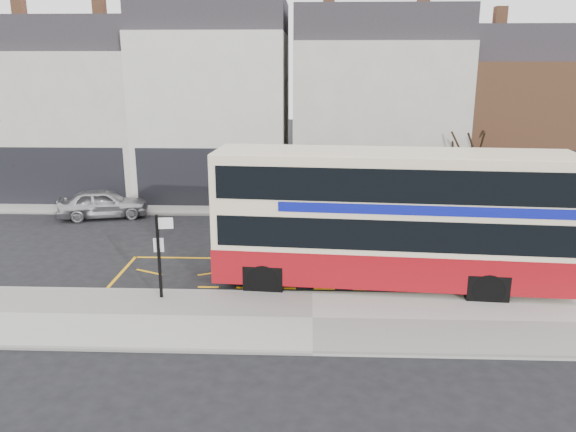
{
  "coord_description": "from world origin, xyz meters",
  "views": [
    {
      "loc": [
        -0.14,
        -17.55,
        7.43
      ],
      "look_at": [
        -0.89,
        2.0,
        2.09
      ],
      "focal_mm": 35.0,
      "sensor_mm": 36.0,
      "label": 1
    }
  ],
  "objects_px": {
    "bus_stop_post": "(160,248)",
    "car_grey": "(323,205)",
    "double_decker_bus": "(391,218)",
    "street_tree_left": "(14,128)",
    "car_white": "(547,211)",
    "street_tree_right": "(467,142)",
    "car_silver": "(103,203)"
  },
  "relations": [
    {
      "from": "car_silver",
      "to": "bus_stop_post",
      "type": "bearing_deg",
      "value": -165.27
    },
    {
      "from": "car_silver",
      "to": "car_grey",
      "type": "xyz_separation_m",
      "value": [
        10.87,
        0.48,
        -0.08
      ]
    },
    {
      "from": "double_decker_bus",
      "to": "bus_stop_post",
      "type": "height_order",
      "value": "double_decker_bus"
    },
    {
      "from": "car_silver",
      "to": "street_tree_right",
      "type": "xyz_separation_m",
      "value": [
        18.04,
        1.7,
        2.93
      ]
    },
    {
      "from": "street_tree_right",
      "to": "bus_stop_post",
      "type": "bearing_deg",
      "value": -137.0
    },
    {
      "from": "bus_stop_post",
      "to": "car_silver",
      "type": "xyz_separation_m",
      "value": [
        -5.52,
        9.96,
        -1.09
      ]
    },
    {
      "from": "car_grey",
      "to": "car_white",
      "type": "distance_m",
      "value": 10.73
    },
    {
      "from": "double_decker_bus",
      "to": "car_grey",
      "type": "distance_m",
      "value": 9.31
    },
    {
      "from": "double_decker_bus",
      "to": "car_white",
      "type": "height_order",
      "value": "double_decker_bus"
    },
    {
      "from": "car_silver",
      "to": "street_tree_left",
      "type": "bearing_deg",
      "value": 47.67
    },
    {
      "from": "car_silver",
      "to": "car_grey",
      "type": "height_order",
      "value": "car_silver"
    },
    {
      "from": "street_tree_left",
      "to": "street_tree_right",
      "type": "bearing_deg",
      "value": -3.09
    },
    {
      "from": "car_white",
      "to": "street_tree_left",
      "type": "bearing_deg",
      "value": 76.38
    },
    {
      "from": "double_decker_bus",
      "to": "bus_stop_post",
      "type": "relative_size",
      "value": 4.32
    },
    {
      "from": "bus_stop_post",
      "to": "car_white",
      "type": "distance_m",
      "value": 18.83
    },
    {
      "from": "street_tree_right",
      "to": "car_white",
      "type": "bearing_deg",
      "value": -28.26
    },
    {
      "from": "double_decker_bus",
      "to": "street_tree_right",
      "type": "xyz_separation_m",
      "value": [
        5.09,
        10.12,
        1.2
      ]
    },
    {
      "from": "car_silver",
      "to": "double_decker_bus",
      "type": "bearing_deg",
      "value": -137.32
    },
    {
      "from": "bus_stop_post",
      "to": "street_tree_right",
      "type": "bearing_deg",
      "value": 36.68
    },
    {
      "from": "bus_stop_post",
      "to": "car_grey",
      "type": "bearing_deg",
      "value": 56.58
    },
    {
      "from": "bus_stop_post",
      "to": "street_tree_right",
      "type": "xyz_separation_m",
      "value": [
        12.51,
        11.67,
        1.84
      ]
    },
    {
      "from": "double_decker_bus",
      "to": "car_silver",
      "type": "height_order",
      "value": "double_decker_bus"
    },
    {
      "from": "car_grey",
      "to": "bus_stop_post",
      "type": "bearing_deg",
      "value": 136.42
    },
    {
      "from": "double_decker_bus",
      "to": "car_grey",
      "type": "relative_size",
      "value": 3.0
    },
    {
      "from": "bus_stop_post",
      "to": "car_grey",
      "type": "xyz_separation_m",
      "value": [
        5.34,
        10.44,
        -1.17
      ]
    },
    {
      "from": "street_tree_left",
      "to": "car_silver",
      "type": "bearing_deg",
      "value": -28.04
    },
    {
      "from": "bus_stop_post",
      "to": "car_silver",
      "type": "distance_m",
      "value": 11.44
    },
    {
      "from": "double_decker_bus",
      "to": "street_tree_left",
      "type": "bearing_deg",
      "value": 152.82
    },
    {
      "from": "car_grey",
      "to": "street_tree_left",
      "type": "relative_size",
      "value": 0.66
    },
    {
      "from": "bus_stop_post",
      "to": "street_tree_left",
      "type": "bearing_deg",
      "value": 124.35
    },
    {
      "from": "double_decker_bus",
      "to": "street_tree_left",
      "type": "xyz_separation_m",
      "value": [
        -18.53,
        11.39,
        1.61
      ]
    },
    {
      "from": "car_grey",
      "to": "street_tree_left",
      "type": "xyz_separation_m",
      "value": [
        -16.46,
        2.5,
        3.41
      ]
    }
  ]
}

